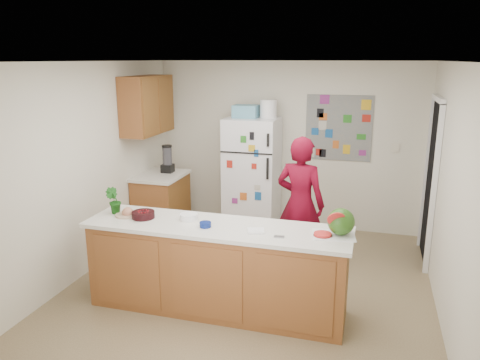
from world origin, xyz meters
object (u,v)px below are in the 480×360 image
(person, at_px, (300,204))
(watermelon, at_px, (341,222))
(refrigerator, at_px, (252,175))
(cherry_bowl, at_px, (143,215))

(person, bearing_deg, watermelon, 127.97)
(refrigerator, relative_size, watermelon, 6.71)
(refrigerator, bearing_deg, watermelon, -57.88)
(person, bearing_deg, cherry_bowl, 52.51)
(refrigerator, height_order, watermelon, refrigerator)
(refrigerator, distance_m, watermelon, 2.75)
(refrigerator, xyz_separation_m, person, (0.90, -1.16, -0.02))
(watermelon, distance_m, cherry_bowl, 2.01)
(refrigerator, distance_m, cherry_bowl, 2.45)
(watermelon, bearing_deg, person, 115.57)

